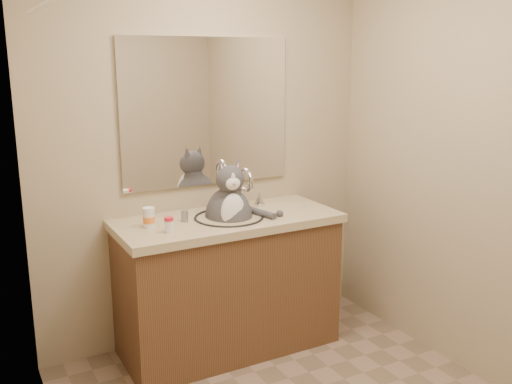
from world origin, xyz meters
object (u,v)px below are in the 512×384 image
at_px(pill_bottle_redcap, 169,225).
at_px(pill_bottle_orange, 149,218).
at_px(cat, 230,213).
at_px(grey_canister, 185,216).

relative_size(pill_bottle_redcap, pill_bottle_orange, 0.75).
relative_size(cat, pill_bottle_redcap, 6.49).
bearing_deg(pill_bottle_orange, cat, -1.59).
xyz_separation_m(pill_bottle_orange, grey_canister, (0.22, 0.02, -0.02)).
distance_m(pill_bottle_orange, grey_canister, 0.22).
distance_m(cat, pill_bottle_redcap, 0.45).
relative_size(cat, pill_bottle_orange, 4.86).
relative_size(pill_bottle_redcap, grey_canister, 1.36).
distance_m(cat, grey_canister, 0.28).
height_order(cat, grey_canister, cat).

